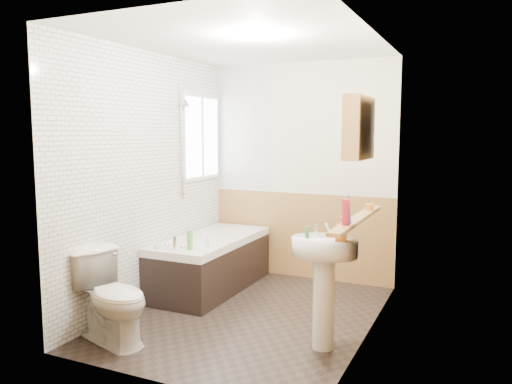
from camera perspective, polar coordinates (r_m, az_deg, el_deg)
floor at (r=4.82m, az=-0.77°, el=-13.89°), size 2.80×2.80×0.00m
ceiling at (r=4.58m, az=-0.82°, el=16.80°), size 2.80×2.80×0.00m
wall_back at (r=5.83m, az=5.19°, el=2.32°), size 2.20×0.02×2.50m
wall_front at (r=3.33m, az=-11.32°, el=-1.20°), size 2.20×0.02×2.50m
wall_left at (r=5.11m, az=-12.10°, el=1.55°), size 0.02×2.80×2.50m
wall_right at (r=4.18m, az=13.07°, el=0.38°), size 0.02×2.80×2.50m
wainscot_right at (r=4.33m, az=12.51°, el=-9.51°), size 0.01×2.80×1.00m
wainscot_front at (r=3.53m, az=-10.81°, el=-13.31°), size 2.20×0.01×1.00m
wainscot_back at (r=5.92m, az=5.04°, el=-4.95°), size 2.20×0.01×1.00m
tile_cladding_left at (r=5.10m, az=-11.90°, el=1.54°), size 0.01×2.80×2.50m
tile_return_back at (r=6.07m, az=-1.34°, el=7.24°), size 0.75×0.01×1.50m
window at (r=5.85m, az=-6.22°, el=6.24°), size 0.03×0.79×0.99m
bathtub at (r=5.53m, az=-5.17°, el=-7.94°), size 0.70×1.58×0.72m
shower_riser at (r=5.46m, az=-8.39°, el=6.71°), size 0.11×0.08×1.22m
toilet at (r=4.30m, az=-16.13°, el=-11.52°), size 0.85×0.63×0.74m
sink at (r=3.98m, az=7.79°, el=-8.83°), size 0.52×0.42×1.01m
pine_shelf at (r=4.06m, az=11.51°, el=-3.04°), size 0.10×1.40×0.03m
medicine_cabinet at (r=4.09m, az=11.65°, el=7.20°), size 0.14×0.56×0.50m
foam_can at (r=3.69m, az=10.23°, el=-2.26°), size 0.07×0.07×0.19m
green_bottle at (r=3.75m, az=10.52°, el=-1.71°), size 0.06×0.06×0.24m
black_jar at (r=4.47m, az=12.82°, el=-1.64°), size 0.10×0.10×0.05m
soap_bottle at (r=3.82m, az=9.71°, el=-4.91°), size 0.12×0.20×0.09m
clear_bottle at (r=3.89m, az=5.85°, el=-4.59°), size 0.03×0.03×0.09m
blue_gel at (r=4.87m, az=-7.58°, el=-5.50°), size 0.06×0.04×0.19m
cream_jar at (r=5.00m, az=-11.17°, el=-6.07°), size 0.10×0.10×0.05m
orange_bottle at (r=4.98m, az=-5.59°, el=-5.78°), size 0.04×0.04×0.09m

